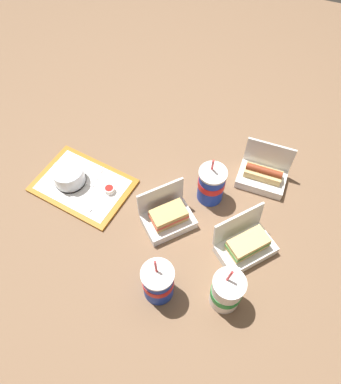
% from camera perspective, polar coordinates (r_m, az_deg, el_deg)
% --- Properties ---
extents(ground_plane, '(3.20, 3.20, 0.00)m').
position_cam_1_polar(ground_plane, '(1.49, -0.53, 0.49)').
color(ground_plane, brown).
extents(food_tray, '(0.40, 0.31, 0.01)m').
position_cam_1_polar(food_tray, '(1.53, -13.19, 0.98)').
color(food_tray, '#A56619').
rests_on(food_tray, ground_plane).
extents(cake_container, '(0.12, 0.12, 0.07)m').
position_cam_1_polar(cake_container, '(1.52, -15.21, 2.40)').
color(cake_container, black).
rests_on(cake_container, food_tray).
extents(ketchup_cup, '(0.04, 0.04, 0.02)m').
position_cam_1_polar(ketchup_cup, '(1.47, -9.29, 0.38)').
color(ketchup_cup, white).
rests_on(ketchup_cup, food_tray).
extents(napkin_stack, '(0.10, 0.10, 0.00)m').
position_cam_1_polar(napkin_stack, '(1.55, -12.51, 2.75)').
color(napkin_stack, white).
rests_on(napkin_stack, food_tray).
extents(plastic_fork, '(0.11, 0.05, 0.00)m').
position_cam_1_polar(plastic_fork, '(1.47, -13.53, -1.63)').
color(plastic_fork, white).
rests_on(plastic_fork, food_tray).
extents(clamshell_hotdog_right, '(0.19, 0.13, 0.16)m').
position_cam_1_polar(clamshell_hotdog_right, '(1.52, 13.86, 2.58)').
color(clamshell_hotdog_right, white).
rests_on(clamshell_hotdog_right, ground_plane).
extents(clamshell_sandwich_front, '(0.23, 0.24, 0.16)m').
position_cam_1_polar(clamshell_sandwich_front, '(1.34, 11.35, -7.93)').
color(clamshell_sandwich_front, white).
rests_on(clamshell_sandwich_front, ground_plane).
extents(clamshell_sandwich_back, '(0.22, 0.22, 0.16)m').
position_cam_1_polar(clamshell_sandwich_back, '(1.37, -0.42, -3.81)').
color(clamshell_sandwich_back, white).
rests_on(clamshell_sandwich_back, ground_plane).
extents(soda_cup_left, '(0.11, 0.11, 0.22)m').
position_cam_1_polar(soda_cup_left, '(1.41, 6.24, 1.19)').
color(soda_cup_left, '#1938B7').
rests_on(soda_cup_left, ground_plane).
extents(soda_cup_center, '(0.10, 0.10, 0.22)m').
position_cam_1_polar(soda_cup_center, '(1.23, 8.53, -14.78)').
color(soda_cup_center, white).
rests_on(soda_cup_center, ground_plane).
extents(soda_cup_right, '(0.11, 0.11, 0.22)m').
position_cam_1_polar(soda_cup_right, '(1.23, -1.90, -13.58)').
color(soda_cup_right, '#1938B7').
rests_on(soda_cup_right, ground_plane).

